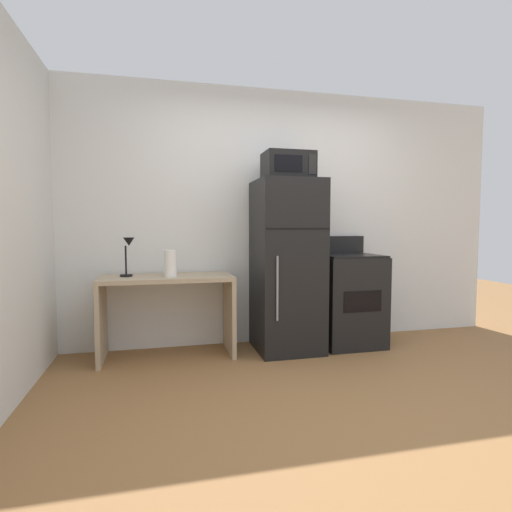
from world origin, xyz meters
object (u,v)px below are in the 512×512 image
refrigerator (287,266)px  paper_towel_roll (171,263)px  oven_range (348,299)px  desk (167,300)px  desk_lamp (128,250)px  microwave (288,166)px

refrigerator → paper_towel_roll: bearing=-179.0°
refrigerator → oven_range: size_ratio=1.49×
desk → paper_towel_roll: paper_towel_roll is taller
desk_lamp → refrigerator: bearing=-2.8°
desk_lamp → refrigerator: refrigerator is taller
microwave → oven_range: (0.66, 0.04, -1.31)m
desk_lamp → oven_range: desk_lamp is taller
paper_towel_roll → desk: bearing=113.1°
desk_lamp → refrigerator: size_ratio=0.22×
desk_lamp → oven_range: bearing=-1.3°
desk_lamp → oven_range: (2.13, -0.05, -0.52)m
desk → desk_lamp: bearing=176.8°
oven_range → desk: bearing=179.0°
desk → paper_towel_roll: bearing=-66.9°
refrigerator → microwave: 0.95m
desk_lamp → microwave: 1.67m
desk_lamp → paper_towel_roll: desk_lamp is taller
desk → microwave: microwave is taller
oven_range → paper_towel_roll: bearing=-178.6°
paper_towel_roll → microwave: bearing=-0.1°
microwave → oven_range: size_ratio=0.42×
desk → paper_towel_roll: (0.03, -0.07, 0.34)m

